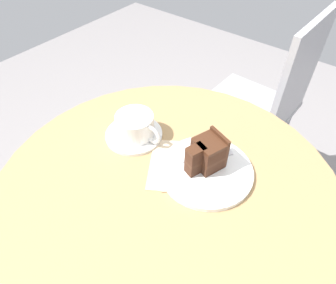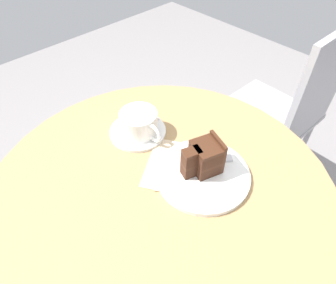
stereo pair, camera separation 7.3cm
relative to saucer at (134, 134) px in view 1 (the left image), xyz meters
The scene contains 9 objects.
cafe_table 0.23m from the saucer, 24.18° to the right, with size 0.83×0.83×0.72m.
saucer is the anchor object (origin of this frame).
coffee_cup 0.04m from the saucer, 16.30° to the left, with size 0.14×0.10×0.06m.
teaspoon 0.05m from the saucer, 112.45° to the left, with size 0.08×0.08×0.00m.
cake_plate 0.23m from the saucer, ahead, with size 0.23×0.23×0.01m.
cake_slice 0.22m from the saucer, ahead, with size 0.08×0.10×0.09m.
fork 0.23m from the saucer, 16.00° to the left, with size 0.09×0.11×0.00m.
napkin 0.18m from the saucer, ahead, with size 0.24×0.24×0.00m.
cafe_chair 0.71m from the saucer, 78.14° to the left, with size 0.39×0.39×0.89m.
Camera 1 is at (0.26, -0.33, 1.30)m, focal length 32.00 mm.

